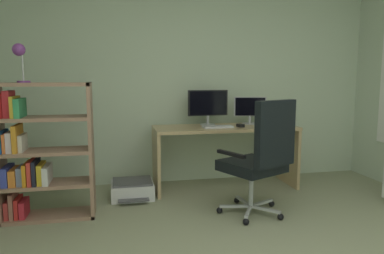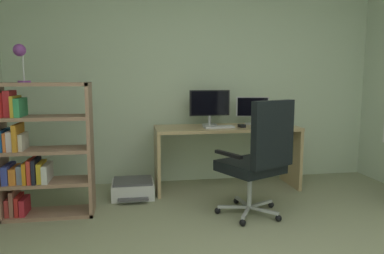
% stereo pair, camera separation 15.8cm
% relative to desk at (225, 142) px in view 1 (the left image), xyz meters
% --- Properties ---
extents(wall_back, '(4.48, 0.10, 2.74)m').
position_rel_desk_xyz_m(wall_back, '(-0.27, 0.45, 0.82)').
color(wall_back, beige).
rests_on(wall_back, ground).
extents(desk, '(1.64, 0.58, 0.73)m').
position_rel_desk_xyz_m(desk, '(0.00, 0.00, 0.00)').
color(desk, tan).
rests_on(desk, ground).
extents(monitor_main, '(0.48, 0.18, 0.41)m').
position_rel_desk_xyz_m(monitor_main, '(-0.17, 0.15, 0.43)').
color(monitor_main, '#B2B5B7').
rests_on(monitor_main, desk).
extents(monitor_secondary, '(0.38, 0.18, 0.33)m').
position_rel_desk_xyz_m(monitor_secondary, '(0.36, 0.15, 0.37)').
color(monitor_secondary, '#B2B5B7').
rests_on(monitor_secondary, desk).
extents(keyboard, '(0.35, 0.15, 0.02)m').
position_rel_desk_xyz_m(keyboard, '(-0.12, -0.10, 0.19)').
color(keyboard, silver).
rests_on(keyboard, desk).
extents(computer_mouse, '(0.07, 0.11, 0.03)m').
position_rel_desk_xyz_m(computer_mouse, '(0.15, -0.09, 0.20)').
color(computer_mouse, black).
rests_on(computer_mouse, desk).
extents(office_chair, '(0.67, 0.70, 1.10)m').
position_rel_desk_xyz_m(office_chair, '(0.05, -0.95, 0.03)').
color(office_chair, '#B7BABC').
rests_on(office_chair, ground).
extents(bookshelf, '(0.82, 0.32, 1.25)m').
position_rel_desk_xyz_m(bookshelf, '(-1.95, -0.57, 0.06)').
color(bookshelf, '#9B735D').
rests_on(bookshelf, ground).
extents(desk_lamp, '(0.13, 0.11, 0.34)m').
position_rel_desk_xyz_m(desk_lamp, '(-2.04, -0.57, 0.94)').
color(desk_lamp, '#7D3B91').
rests_on(desk_lamp, bookshelf).
extents(printer, '(0.45, 0.48, 0.19)m').
position_rel_desk_xyz_m(printer, '(-1.08, -0.16, -0.46)').
color(printer, silver).
rests_on(printer, ground).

